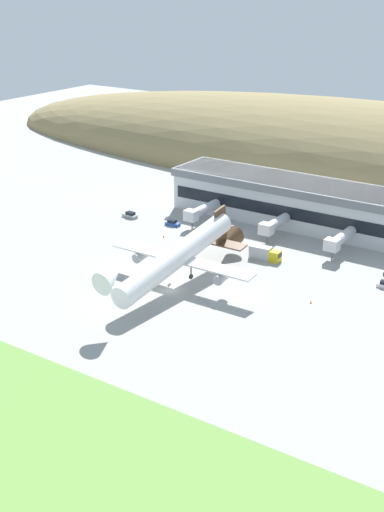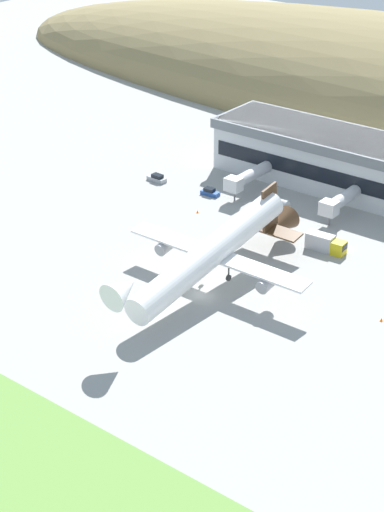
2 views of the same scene
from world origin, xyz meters
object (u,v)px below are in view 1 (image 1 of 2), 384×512
object	(u,v)px
cargo_airplane	(179,256)
service_car_2	(130,215)
terminal_building	(295,199)
jetway_2	(339,239)
box_truck	(224,230)
fuel_truck	(265,253)
jetway_1	(274,225)
traffic_cone_0	(164,236)
jetway_0	(201,211)
service_car_0	(173,223)
traffic_cone_1	(311,302)

from	to	relation	value
cargo_airplane	service_car_2	xyz separation A→B (m)	(-38.38, 30.43, -6.19)
terminal_building	jetway_2	xyz separation A→B (m)	(20.05, -15.48, -2.82)
jetway_2	box_truck	size ratio (longest dim) A/B	2.07
fuel_truck	cargo_airplane	bearing A→B (deg)	-109.26
jetway_1	service_car_2	size ratio (longest dim) A/B	2.70
service_car_2	traffic_cone_0	size ratio (longest dim) A/B	7.96
jetway_2	box_truck	distance (m)	31.03
service_car_2	fuel_truck	size ratio (longest dim) A/B	0.58
jetway_0	service_car_0	world-z (taller)	jetway_0
terminal_building	jetway_0	bearing A→B (deg)	-142.15
jetway_2	traffic_cone_1	xyz separation A→B (m)	(6.38, -29.13, -3.71)
jetway_2	service_car_2	world-z (taller)	jetway_2
jetway_1	service_car_0	size ratio (longest dim) A/B	2.99
jetway_2	service_car_0	xyz separation A→B (m)	(-46.47, -5.55, -3.33)
service_car_2	box_truck	bearing A→B (deg)	4.46
jetway_0	traffic_cone_1	world-z (taller)	jetway_0
traffic_cone_0	traffic_cone_1	bearing A→B (deg)	-16.55
terminal_building	jetway_2	world-z (taller)	terminal_building
cargo_airplane	service_car_0	distance (m)	40.41
jetway_0	fuel_truck	size ratio (longest dim) A/B	1.81
traffic_cone_0	jetway_1	bearing A→B (deg)	31.57
traffic_cone_0	traffic_cone_1	world-z (taller)	same
service_car_2	box_truck	world-z (taller)	box_truck
box_truck	traffic_cone_1	distance (m)	44.52
fuel_truck	terminal_building	bearing A→B (deg)	102.71
terminal_building	traffic_cone_1	distance (m)	52.26
jetway_0	traffic_cone_0	world-z (taller)	jetway_0
jetway_1	traffic_cone_1	distance (m)	38.96
terminal_building	jetway_1	distance (m)	15.23
jetway_2	terminal_building	bearing A→B (deg)	142.33
terminal_building	service_car_2	size ratio (longest dim) A/B	15.54
box_truck	cargo_airplane	bearing A→B (deg)	-75.42
jetway_1	cargo_airplane	distance (m)	38.04
jetway_1	box_truck	distance (m)	13.30
jetway_1	jetway_2	xyz separation A→B (m)	(18.54, -0.59, 0.00)
box_truck	traffic_cone_0	size ratio (longest dim) A/B	11.30
jetway_1	traffic_cone_0	xyz separation A→B (m)	(-24.47, -15.04, -3.71)
cargo_airplane	traffic_cone_0	size ratio (longest dim) A/B	87.46
terminal_building	box_truck	distance (m)	23.14
jetway_0	box_truck	distance (m)	10.92
box_truck	traffic_cone_0	world-z (taller)	box_truck
service_car_0	fuel_truck	xyz separation A→B (m)	(32.83, -7.40, 0.84)
jetway_1	traffic_cone_0	size ratio (longest dim) A/B	21.52
terminal_building	jetway_1	xyz separation A→B (m)	(1.51, -14.89, -2.82)
jetway_1	cargo_airplane	xyz separation A→B (m)	(-3.56, -37.76, 2.89)
jetway_0	cargo_airplane	world-z (taller)	cargo_airplane
cargo_airplane	box_truck	size ratio (longest dim) A/B	7.74
traffic_cone_1	service_car_0	bearing A→B (deg)	155.95
cargo_airplane	fuel_truck	xyz separation A→B (m)	(8.46, 24.22, -5.39)
service_car_0	traffic_cone_0	bearing A→B (deg)	-68.80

